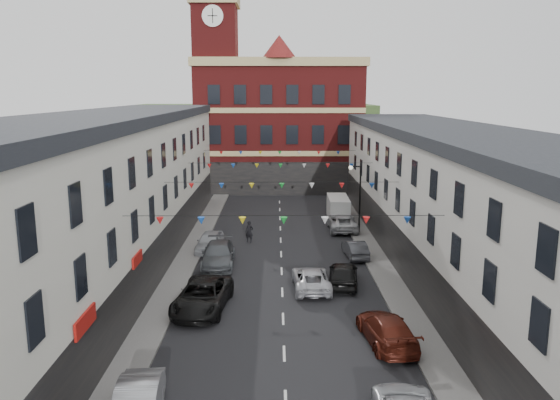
{
  "coord_description": "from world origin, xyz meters",
  "views": [
    {
      "loc": [
        -0.36,
        -31.72,
        12.06
      ],
      "look_at": [
        -0.09,
        7.13,
        4.37
      ],
      "focal_mm": 35.0,
      "sensor_mm": 36.0,
      "label": 1
    }
  ],
  "objects_px": {
    "car_right_f": "(342,222)",
    "car_left_c": "(203,296)",
    "car_right_c": "(387,329)",
    "pedestrian": "(249,232)",
    "car_left_e": "(210,241)",
    "car_left_d": "(218,255)",
    "car_right_e": "(355,249)",
    "car_right_d": "(343,274)",
    "street_lamp": "(357,190)",
    "moving_car": "(311,279)",
    "white_van": "(338,208)"
  },
  "relations": [
    {
      "from": "car_left_d",
      "to": "street_lamp",
      "type": "bearing_deg",
      "value": 36.34
    },
    {
      "from": "car_left_c",
      "to": "moving_car",
      "type": "xyz_separation_m",
      "value": [
        6.32,
        3.26,
        -0.14
      ]
    },
    {
      "from": "street_lamp",
      "to": "car_right_d",
      "type": "bearing_deg",
      "value": -101.81
    },
    {
      "from": "car_right_e",
      "to": "car_right_c",
      "type": "bearing_deg",
      "value": 83.62
    },
    {
      "from": "car_left_d",
      "to": "pedestrian",
      "type": "distance_m",
      "value": 6.3
    },
    {
      "from": "moving_car",
      "to": "pedestrian",
      "type": "bearing_deg",
      "value": -69.69
    },
    {
      "from": "car_left_d",
      "to": "car_right_c",
      "type": "xyz_separation_m",
      "value": [
        9.47,
        -12.33,
        -0.06
      ]
    },
    {
      "from": "street_lamp",
      "to": "car_right_c",
      "type": "distance_m",
      "value": 21.27
    },
    {
      "from": "street_lamp",
      "to": "pedestrian",
      "type": "relative_size",
      "value": 3.36
    },
    {
      "from": "car_left_e",
      "to": "car_right_c",
      "type": "xyz_separation_m",
      "value": [
        10.51,
        -15.98,
        -0.01
      ]
    },
    {
      "from": "car_right_c",
      "to": "car_right_d",
      "type": "bearing_deg",
      "value": -88.88
    },
    {
      "from": "car_right_f",
      "to": "pedestrian",
      "type": "relative_size",
      "value": 2.93
    },
    {
      "from": "street_lamp",
      "to": "car_left_c",
      "type": "bearing_deg",
      "value": -123.55
    },
    {
      "from": "car_left_d",
      "to": "car_right_d",
      "type": "bearing_deg",
      "value": -28.01
    },
    {
      "from": "street_lamp",
      "to": "car_right_e",
      "type": "distance_m",
      "value": 7.62
    },
    {
      "from": "car_left_d",
      "to": "car_right_c",
      "type": "height_order",
      "value": "car_left_d"
    },
    {
      "from": "car_left_e",
      "to": "pedestrian",
      "type": "distance_m",
      "value": 3.76
    },
    {
      "from": "car_right_c",
      "to": "car_right_e",
      "type": "bearing_deg",
      "value": -98.67
    },
    {
      "from": "car_right_e",
      "to": "moving_car",
      "type": "relative_size",
      "value": 0.81
    },
    {
      "from": "car_left_e",
      "to": "car_right_f",
      "type": "xyz_separation_m",
      "value": [
        11.0,
        6.22,
        -0.02
      ]
    },
    {
      "from": "moving_car",
      "to": "car_left_c",
      "type": "bearing_deg",
      "value": 25.57
    },
    {
      "from": "car_left_d",
      "to": "car_right_c",
      "type": "relative_size",
      "value": 1.08
    },
    {
      "from": "car_right_f",
      "to": "car_left_c",
      "type": "bearing_deg",
      "value": 61.55
    },
    {
      "from": "car_left_e",
      "to": "car_right_d",
      "type": "relative_size",
      "value": 0.97
    },
    {
      "from": "pedestrian",
      "to": "street_lamp",
      "type": "bearing_deg",
      "value": 33.51
    },
    {
      "from": "car_right_c",
      "to": "moving_car",
      "type": "distance_m",
      "value": 8.21
    },
    {
      "from": "street_lamp",
      "to": "car_left_c",
      "type": "relative_size",
      "value": 1.03
    },
    {
      "from": "car_right_e",
      "to": "street_lamp",
      "type": "bearing_deg",
      "value": -103.19
    },
    {
      "from": "street_lamp",
      "to": "moving_car",
      "type": "height_order",
      "value": "street_lamp"
    },
    {
      "from": "car_left_c",
      "to": "pedestrian",
      "type": "relative_size",
      "value": 3.26
    },
    {
      "from": "car_right_c",
      "to": "pedestrian",
      "type": "xyz_separation_m",
      "value": [
        -7.58,
        18.33,
        0.16
      ]
    },
    {
      "from": "car_left_c",
      "to": "pedestrian",
      "type": "bearing_deg",
      "value": 88.22
    },
    {
      "from": "car_left_e",
      "to": "moving_car",
      "type": "height_order",
      "value": "car_left_e"
    },
    {
      "from": "car_right_d",
      "to": "moving_car",
      "type": "relative_size",
      "value": 0.93
    },
    {
      "from": "car_left_c",
      "to": "car_left_e",
      "type": "relative_size",
      "value": 1.33
    },
    {
      "from": "car_left_e",
      "to": "car_right_d",
      "type": "height_order",
      "value": "car_right_d"
    },
    {
      "from": "street_lamp",
      "to": "car_right_c",
      "type": "relative_size",
      "value": 1.19
    },
    {
      "from": "car_right_c",
      "to": "pedestrian",
      "type": "relative_size",
      "value": 2.83
    },
    {
      "from": "car_right_e",
      "to": "moving_car",
      "type": "bearing_deg",
      "value": 56.41
    },
    {
      "from": "car_right_d",
      "to": "car_right_f",
      "type": "bearing_deg",
      "value": -89.09
    },
    {
      "from": "car_right_c",
      "to": "street_lamp",
      "type": "bearing_deg",
      "value": -100.89
    },
    {
      "from": "moving_car",
      "to": "pedestrian",
      "type": "distance_m",
      "value": 11.64
    },
    {
      "from": "car_left_e",
      "to": "car_left_d",
      "type": "bearing_deg",
      "value": -69.08
    },
    {
      "from": "car_left_c",
      "to": "car_right_c",
      "type": "height_order",
      "value": "car_left_c"
    },
    {
      "from": "car_left_c",
      "to": "pedestrian",
      "type": "height_order",
      "value": "pedestrian"
    },
    {
      "from": "white_van",
      "to": "car_right_c",
      "type": "bearing_deg",
      "value": -89.98
    },
    {
      "from": "car_left_e",
      "to": "white_van",
      "type": "distance_m",
      "value": 15.35
    },
    {
      "from": "pedestrian",
      "to": "car_left_e",
      "type": "bearing_deg",
      "value": -123.83
    },
    {
      "from": "car_right_c",
      "to": "car_right_f",
      "type": "height_order",
      "value": "car_right_c"
    },
    {
      "from": "car_right_e",
      "to": "car_right_f",
      "type": "xyz_separation_m",
      "value": [
        0.0,
        8.03,
        0.09
      ]
    }
  ]
}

